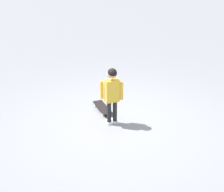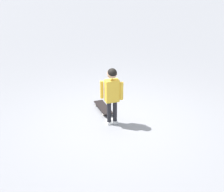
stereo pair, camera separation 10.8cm
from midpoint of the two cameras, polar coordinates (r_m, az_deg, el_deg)
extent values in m
plane|color=gray|center=(5.25, 1.87, -5.34)|extent=(50.00, 50.00, 0.00)
cylinder|color=black|center=(5.09, 0.02, -3.26)|extent=(0.08, 0.08, 0.42)
cube|color=white|center=(5.22, -0.08, -5.21)|extent=(0.16, 0.16, 0.05)
cylinder|color=black|center=(5.12, 1.19, -3.08)|extent=(0.08, 0.08, 0.42)
cube|color=white|center=(5.25, 1.06, -5.02)|extent=(0.16, 0.16, 0.05)
cube|color=gold|center=(4.93, 0.63, 1.06)|extent=(0.27, 0.27, 0.40)
cylinder|color=gold|center=(4.98, -1.43, 1.27)|extent=(0.06, 0.06, 0.32)
cylinder|color=gold|center=(4.93, 2.56, 1.01)|extent=(0.06, 0.06, 0.32)
sphere|color=tan|center=(4.82, 0.64, 4.50)|extent=(0.17, 0.17, 0.17)
sphere|color=black|center=(4.80, 0.68, 4.63)|extent=(0.16, 0.16, 0.16)
cube|color=black|center=(5.66, -1.23, -2.24)|extent=(0.56, 0.61, 0.02)
cube|color=#B7B7BC|center=(5.86, -1.98, -1.45)|extent=(0.10, 0.09, 0.02)
cube|color=#B7B7BC|center=(5.48, -0.42, -3.35)|extent=(0.10, 0.09, 0.02)
cylinder|color=beige|center=(5.85, -2.67, -1.77)|extent=(0.06, 0.06, 0.06)
cylinder|color=beige|center=(5.89, -1.29, -1.54)|extent=(0.06, 0.06, 0.06)
cylinder|color=beige|center=(5.47, -1.15, -3.69)|extent=(0.06, 0.06, 0.06)
cylinder|color=beige|center=(5.52, 0.31, -3.43)|extent=(0.06, 0.06, 0.06)
camera|label=1|loc=(0.05, -89.38, 0.28)|focal=45.73mm
camera|label=2|loc=(0.05, 90.62, -0.28)|focal=45.73mm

